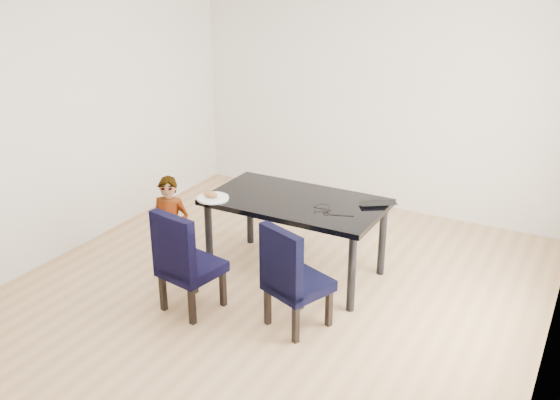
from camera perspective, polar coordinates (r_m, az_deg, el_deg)
The scene contains 12 objects.
floor at distance 5.61m, azimuth -0.99°, elevation -8.82°, with size 4.50×5.00×0.01m, color tan.
wall_back at distance 7.27m, azimuth 8.87°, elevation 9.61°, with size 4.50×0.01×2.70m, color white.
wall_front at distance 3.29m, azimuth -23.40°, elevation -7.24°, with size 4.50×0.01×2.70m, color white.
wall_left at distance 6.44m, azimuth -18.96°, elevation 7.13°, with size 0.01×5.00×2.70m, color white.
dining_table at distance 5.82m, azimuth 1.42°, elevation -3.39°, with size 1.60×0.90×0.75m, color black.
chair_left at distance 5.27m, azimuth -8.10°, elevation -5.42°, with size 0.44×0.46×0.92m, color black.
chair_right at distance 4.99m, azimuth 1.71°, elevation -6.94°, with size 0.43×0.45×0.90m, color black.
child at distance 5.74m, azimuth -9.97°, elevation -2.71°, with size 0.37×0.24×1.00m, color orange.
plate at distance 5.71m, azimuth -6.17°, elevation 0.18°, with size 0.29×0.29×0.02m, color white.
sandwich at distance 5.70m, azimuth -6.37°, elevation 0.52°, with size 0.15×0.07×0.06m, color olive.
laptop at distance 5.64m, azimuth 8.84°, elevation -0.19°, with size 0.33×0.21×0.03m, color black.
cable_tangle at distance 5.39m, azimuth 3.82°, elevation -1.14°, with size 0.13×0.13×0.01m, color black.
Camera 1 is at (2.40, -4.19, 2.84)m, focal length 40.00 mm.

